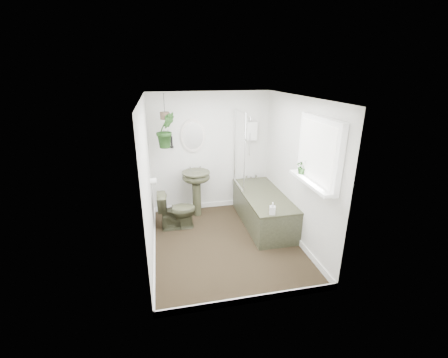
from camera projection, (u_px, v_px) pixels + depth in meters
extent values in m
cube|color=black|center=(226.00, 243.00, 4.91)|extent=(2.30, 2.80, 0.02)
cube|color=white|center=(226.00, 97.00, 4.11)|extent=(2.30, 2.80, 0.02)
cube|color=silver|center=(210.00, 152.00, 5.80)|extent=(2.30, 0.02, 2.30)
cube|color=silver|center=(254.00, 219.00, 3.21)|extent=(2.30, 0.02, 2.30)
cube|color=silver|center=(147.00, 182.00, 4.28)|extent=(0.02, 2.80, 2.30)
cube|color=silver|center=(297.00, 171.00, 4.74)|extent=(0.02, 2.80, 2.30)
cube|color=white|center=(226.00, 240.00, 4.88)|extent=(2.30, 2.80, 0.10)
cube|color=white|center=(252.00, 131.00, 5.76)|extent=(0.20, 0.10, 0.35)
ellipsoid|color=beige|center=(193.00, 136.00, 5.58)|extent=(0.46, 0.03, 0.62)
cylinder|color=black|center=(172.00, 142.00, 5.53)|extent=(0.04, 0.04, 0.22)
cylinder|color=white|center=(153.00, 181.00, 5.02)|extent=(0.11, 0.11, 0.11)
cube|color=white|center=(319.00, 152.00, 3.91)|extent=(0.08, 1.00, 0.90)
cube|color=white|center=(311.00, 182.00, 4.04)|extent=(0.18, 1.00, 0.04)
cube|color=white|center=(316.00, 152.00, 3.90)|extent=(0.01, 0.86, 0.76)
imported|color=#393A27|center=(177.00, 210.00, 5.26)|extent=(0.66, 0.38, 0.67)
imported|color=black|center=(303.00, 167.00, 4.27)|extent=(0.21, 0.19, 0.21)
imported|color=black|center=(166.00, 130.00, 5.09)|extent=(0.40, 0.36, 0.61)
imported|color=black|center=(272.00, 208.00, 4.54)|extent=(0.11, 0.11, 0.19)
cylinder|color=#4B3B2D|center=(165.00, 116.00, 5.01)|extent=(0.16, 0.16, 0.12)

